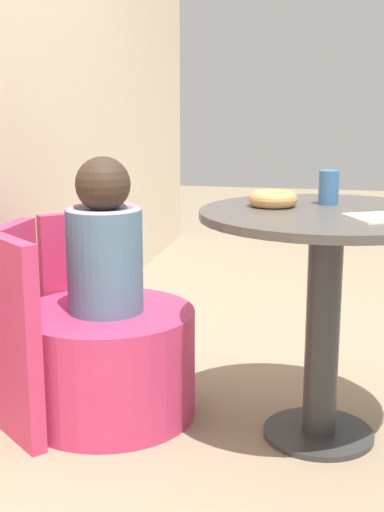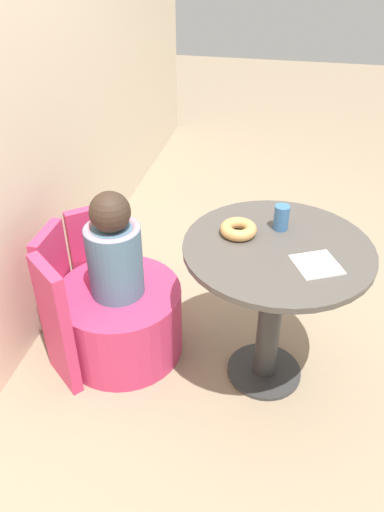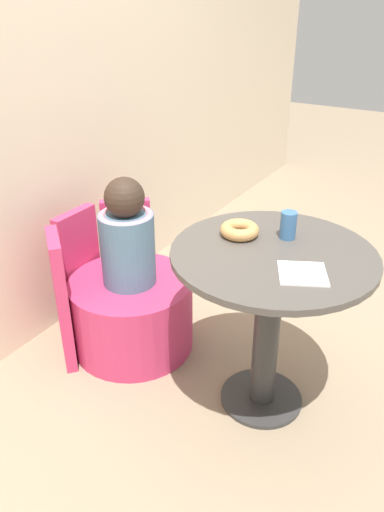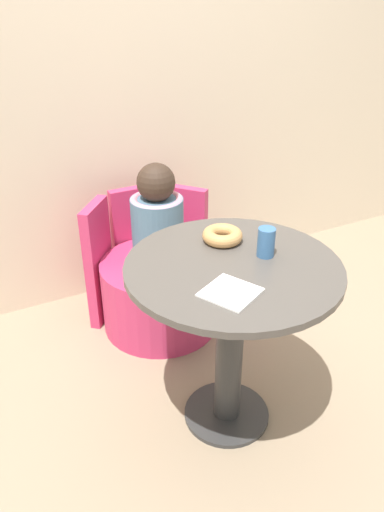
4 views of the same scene
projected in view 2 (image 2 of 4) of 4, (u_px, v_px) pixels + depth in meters
ground_plane at (255, 360)px, 2.40m from camera, size 12.00×12.00×0.00m
round_table at (274, 283)px, 2.04m from camera, size 0.75×0.75×0.71m
tub_chair at (121, 320)px, 2.37m from camera, size 0.58×0.58×0.36m
booth_backrest at (71, 291)px, 2.34m from camera, size 0.67×0.25×0.63m
child_figure at (114, 249)px, 2.14m from camera, size 0.24×0.24×0.50m
donut at (238, 229)px, 1.99m from camera, size 0.15×0.15×0.05m
cup at (281, 218)px, 2.01m from camera, size 0.06×0.06×0.10m
paper_napkin at (317, 265)px, 1.83m from camera, size 0.21×0.21×0.01m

